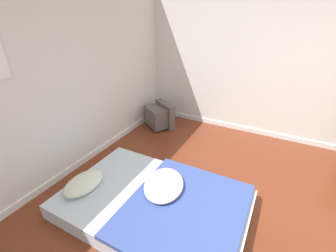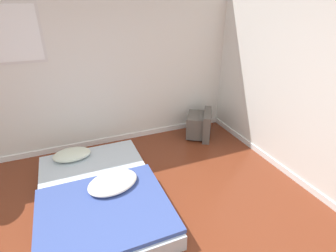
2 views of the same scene
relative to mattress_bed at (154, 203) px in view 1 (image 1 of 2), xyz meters
name	(u,v)px [view 1 (image 1 of 2)]	position (x,y,z in m)	size (l,w,h in m)	color
ground_plane	(261,248)	(0.09, -1.17, -0.12)	(20.00, 20.00, 0.00)	maroon
wall_back	(51,85)	(0.08, 1.49, 1.17)	(7.33, 0.08, 2.60)	silver
wall_right	(298,68)	(2.59, -1.17, 1.16)	(0.08, 7.66, 2.60)	silver
mattress_bed	(154,203)	(0.00, 0.00, 0.00)	(1.40, 2.08, 0.33)	silver
crt_tv	(160,116)	(1.96, 1.05, 0.10)	(0.63, 0.67, 0.48)	#56514C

